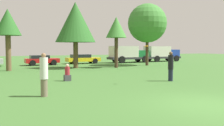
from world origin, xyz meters
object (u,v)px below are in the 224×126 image
Objects in this scene: tree_3 at (116,28)px; delivery_truck_blue at (161,53)px; tree_1 at (8,23)px; bystander_sitting at (67,74)px; person_thrower at (44,75)px; person_catcher at (171,66)px; tree_2 at (75,22)px; delivery_truck_green at (128,53)px; tree_4 at (147,23)px; parked_car_yellow at (82,59)px; parked_car_red at (41,60)px; frisbee at (146,46)px.

delivery_truck_blue is at bearing 34.28° from tree_3.
bystander_sitting is at bearing -72.35° from tree_1.
person_catcher is at bearing 0.00° from person_thrower.
person_catcher is 13.20m from tree_2.
bystander_sitting is 20.32m from delivery_truck_green.
tree_3 is at bearing -162.50° from tree_4.
tree_4 is 9.78m from parked_car_yellow.
tree_2 is at bearing 3.03° from tree_1.
person_catcher is (8.28, 1.75, -0.01)m from person_thrower.
parked_car_red is (-2.41, 6.00, -4.06)m from tree_2.
frisbee is at bearing -89.13° from tree_2.
tree_4 is at bearing -137.00° from delivery_truck_blue.
parked_car_red is at bearing 152.95° from tree_4.
delivery_truck_blue is (12.60, -0.14, 0.62)m from parked_car_yellow.
tree_3 is 5.18m from tree_4.
parked_car_red is (-4.79, 18.43, -0.31)m from person_catcher.
tree_4 is at bearing 2.08° from tree_1.
tree_1 is 17.48m from delivery_truck_green.
tree_1 reaches higher than bystander_sitting.
tree_1 is at bearing -123.18° from parked_car_red.
parked_car_red is 0.89× the size of parked_car_yellow.
person_catcher is 8.38× the size of frisbee.
parked_car_red is at bearing 179.57° from delivery_truck_green.
parked_car_yellow is at bearing 65.70° from tree_2.
delivery_truck_blue is at bearing 32.01° from person_thrower.
bystander_sitting is at bearing 137.90° from frisbee.
tree_3 is (1.66, 11.11, 3.20)m from person_catcher.
parked_car_yellow is (3.04, 6.73, -4.06)m from tree_2.
tree_4 is at bearing 1.39° from tree_2.
tree_2 is at bearing -114.75° from parked_car_yellow.
parked_car_yellow is 6.55m from delivery_truck_green.
person_catcher is 14.79m from tree_4.
delivery_truck_blue is at bearing 51.64° from frisbee.
bystander_sitting is at bearing -142.00° from tree_4.
person_thrower reaches higher than person_catcher.
delivery_truck_blue is at bearing 1.42° from parked_car_red.
frisbee reaches higher than bystander_sitting.
person_catcher is 0.33× the size of tree_1.
tree_1 is 23.38m from delivery_truck_blue.
bystander_sitting is 17.55m from parked_car_yellow.
parked_car_yellow is (-5.87, 6.51, -4.34)m from tree_4.
frisbee is 19.92m from parked_car_yellow.
delivery_truck_blue reaches higher than parked_car_yellow.
tree_2 is (5.90, 14.18, 3.74)m from person_thrower.
person_catcher is at bearing -117.32° from tree_4.
person_thrower is at bearing -127.70° from tree_3.
person_catcher is 0.35× the size of tree_3.
tree_1 reaches higher than parked_car_yellow.
frisbee is at bearing -42.10° from bystander_sitting.
frisbee is 21.12m from delivery_truck_green.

